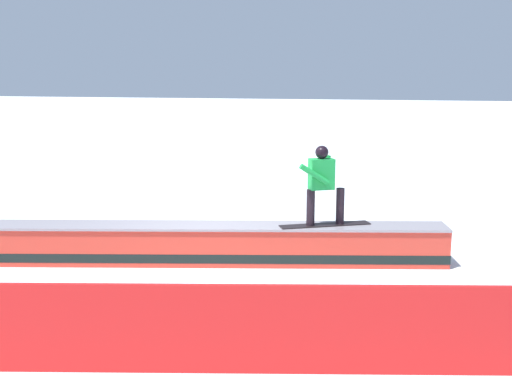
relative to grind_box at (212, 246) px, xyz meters
The scene contains 4 objects.
ground_plane 0.31m from the grind_box, ahead, with size 120.00×120.00×0.00m, color white.
grind_box is the anchor object (origin of this frame).
snowboarder 2.17m from the grind_box, 169.57° to the right, with size 1.53×0.90×1.36m.
safety_fence 4.09m from the grind_box, 90.00° to the left, with size 9.37×0.06×1.01m, color red.
Camera 1 is at (-2.91, 10.15, 3.28)m, focal length 44.79 mm.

